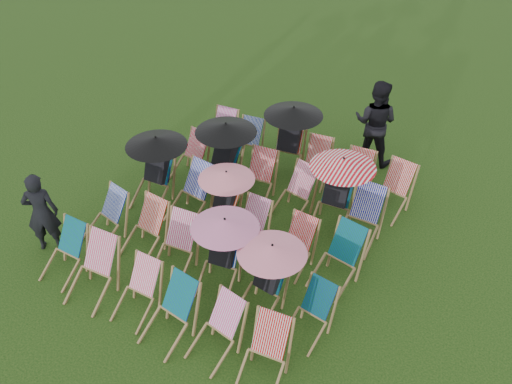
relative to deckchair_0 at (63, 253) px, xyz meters
The scene contains 33 objects.
ground 3.00m from the deckchair_0, 48.57° to the left, with size 100.00×100.00×0.00m, color black.
deckchair_0 is the anchor object (origin of this frame).
deckchair_1 0.75m from the deckchair_0, ahead, with size 0.73×0.96×0.99m.
deckchair_2 1.61m from the deckchair_0, ahead, with size 0.60×0.82×0.87m.
deckchair_3 2.34m from the deckchair_0, ahead, with size 0.71×0.93×0.95m.
deckchair_4 3.10m from the deckchair_0, ahead, with size 0.71×0.90×0.90m.
deckchair_5 3.91m from the deckchair_0, ahead, with size 0.72×0.92×0.92m.
deckchair_6 1.05m from the deckchair_0, 94.04° to the left, with size 0.72×0.91×0.90m.
deckchair_7 1.37m from the deckchair_0, 56.48° to the left, with size 0.66×0.89×0.93m.
deckchair_8 1.85m from the deckchair_0, 35.55° to the left, with size 0.73×0.94×0.95m.
deckchair_9 2.67m from the deckchair_0, 27.03° to the left, with size 1.10×1.19×1.30m.
deckchair_10 3.45m from the deckchair_0, 19.26° to the left, with size 1.07×1.12×1.27m.
deckchair_11 4.21m from the deckchair_0, 14.23° to the left, with size 0.64×0.83×0.84m.
deckchair_12 2.40m from the deckchair_0, 90.42° to the left, with size 1.17×1.24×1.39m.
deckchair_13 2.50m from the deckchair_0, 69.96° to the left, with size 0.75×0.98×1.01m.
deckchair_14 2.87m from the deckchair_0, 56.84° to the left, with size 1.02×1.07×1.21m.
deckchair_15 3.16m from the deckchair_0, 44.37° to the left, with size 0.57×0.80×0.86m.
deckchair_16 3.87m from the deckchair_0, 34.66° to the left, with size 0.60×0.81×0.86m.
deckchair_17 4.55m from the deckchair_0, 29.67° to the left, with size 0.76×0.97×0.98m.
deckchair_18 3.43m from the deckchair_0, 89.53° to the left, with size 0.63×0.84×0.88m.
deckchair_19 3.55m from the deckchair_0, 76.61° to the left, with size 1.21×1.29×1.43m.
deckchair_20 3.84m from the deckchair_0, 64.91° to the left, with size 0.71×0.92×0.93m.
deckchair_21 4.25m from the deckchair_0, 54.33° to the left, with size 0.74×0.93×0.92m.
deckchair_22 4.85m from the deckchair_0, 47.54° to the left, with size 1.19×1.27×1.41m.
deckchair_23 5.15m from the deckchair_0, 41.27° to the left, with size 0.68×0.94×1.00m.
deckchair_24 4.50m from the deckchair_0, 89.43° to the left, with size 0.70×0.89×0.90m.
deckchair_25 4.56m from the deckchair_0, 80.61° to the left, with size 0.69×0.88×0.87m.
deckchair_26 4.97m from the deckchair_0, 70.57° to the left, with size 1.21×1.31×1.43m.
deckchair_27 5.17m from the deckchair_0, 63.30° to the left, with size 0.69×0.87×0.86m.
deckchair_28 5.58m from the deckchair_0, 54.43° to the left, with size 0.68×0.89×0.90m.
deckchair_29 6.04m from the deckchair_0, 48.30° to the left, with size 0.70×0.92×0.93m.
person_left 0.87m from the deckchair_0, 159.05° to the left, with size 0.58×0.38×1.58m, color black.
person_rear 6.66m from the deckchair_0, 62.93° to the left, with size 0.91×0.71×1.88m, color black.
Camera 1 is at (4.43, -6.39, 6.99)m, focal length 40.00 mm.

